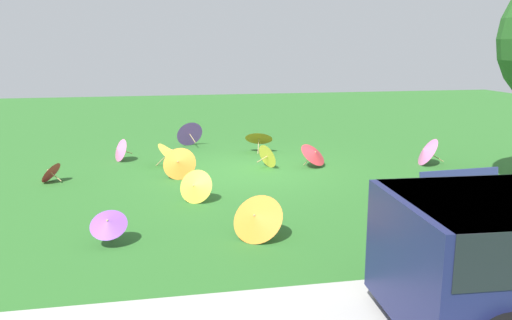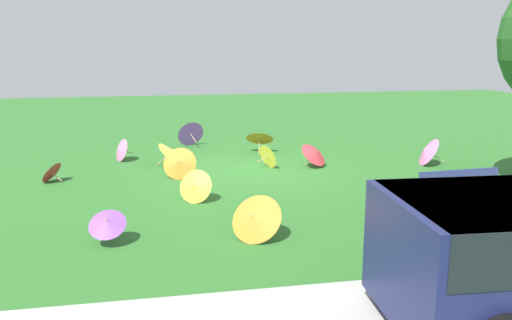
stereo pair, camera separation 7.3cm
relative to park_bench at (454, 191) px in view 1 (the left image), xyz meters
name	(u,v)px [view 1 (the left image)]	position (x,y,z in m)	size (l,w,h in m)	color
ground	(249,171)	(3.08, -4.19, -0.47)	(40.00, 40.00, 0.00)	#2D6B28
park_bench	(454,191)	(0.00, 0.00, 0.00)	(1.63, 0.58, 0.90)	navy
parasol_red_0	(50,172)	(7.74, -3.95, -0.21)	(0.62, 0.69, 0.52)	tan
parasol_yellow_0	(170,152)	(4.97, -5.09, -0.09)	(0.77, 0.84, 0.68)	tan
parasol_orange_0	(259,136)	(2.36, -6.42, 0.00)	(0.98, 0.95, 0.75)	tan
parasol_pink_0	(119,150)	(6.30, -5.94, -0.15)	(0.63, 0.71, 0.63)	tan
parasol_purple_0	(189,133)	(4.29, -7.78, -0.06)	(0.91, 0.86, 0.82)	tan
parasol_yellow_1	(195,186)	(4.61, -1.75, -0.13)	(0.81, 0.71, 0.67)	tan
parasol_pink_1	(426,151)	(-1.57, -3.95, -0.09)	(0.82, 0.87, 0.76)	tan
parasol_red_1	(314,153)	(1.35, -4.28, -0.11)	(0.95, 0.94, 0.64)	tan
parasol_purple_2	(108,223)	(6.14, 0.35, -0.08)	(0.66, 0.63, 0.60)	tan
parasol_yellow_2	(269,155)	(2.51, -4.43, -0.15)	(0.63, 0.71, 0.64)	tan
parasol_orange_2	(179,163)	(4.82, -3.74, -0.08)	(0.91, 0.88, 0.77)	tan
parasol_orange_3	(256,217)	(3.82, 0.54, -0.08)	(1.08, 1.04, 0.77)	tan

